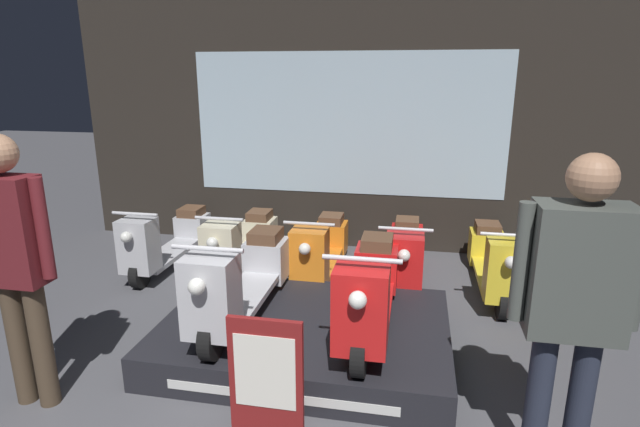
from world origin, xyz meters
name	(u,v)px	position (x,y,z in m)	size (l,w,h in m)	color
shop_wall_back	(347,120)	(0.00, 4.11, 1.60)	(6.87, 0.09, 3.20)	#28231E
display_platform	(306,335)	(0.05, 1.51, 0.13)	(2.23, 1.58, 0.26)	black
scooter_display_left	(242,279)	(-0.45, 1.49, 0.58)	(0.49, 1.69, 0.81)	black
scooter_display_right	(370,290)	(0.55, 1.49, 0.58)	(0.49, 1.69, 0.81)	black
scooter_backrow_0	(168,239)	(-1.90, 3.01, 0.32)	(0.49, 1.69, 0.81)	black
scooter_backrow_1	(242,244)	(-1.00, 3.01, 0.32)	(0.49, 1.69, 0.81)	black
scooter_backrow_2	(321,250)	(-0.11, 3.01, 0.32)	(0.49, 1.69, 0.81)	black
scooter_backrow_3	(405,255)	(0.78, 3.01, 0.32)	(0.49, 1.69, 0.81)	black
scooter_backrow_4	(494,261)	(1.68, 3.01, 0.32)	(0.49, 1.69, 0.81)	black
person_left_browsing	(15,254)	(-1.58, 0.53, 1.06)	(0.54, 0.24, 1.81)	#473828
person_right_browsing	(575,294)	(1.66, 0.53, 1.08)	(0.62, 0.26, 1.79)	#232838
price_sign_board	(266,379)	(0.04, 0.50, 0.40)	(0.45, 0.04, 0.79)	maroon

